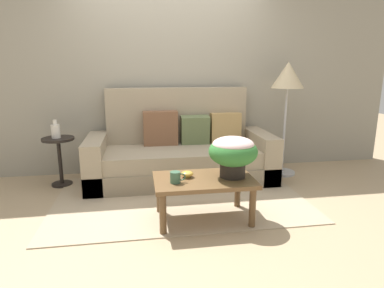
# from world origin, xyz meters

# --- Properties ---
(ground_plane) EXTENTS (14.00, 14.00, 0.00)m
(ground_plane) POSITION_xyz_m (0.00, 0.00, 0.00)
(ground_plane) COLOR tan
(wall_back) EXTENTS (6.40, 0.12, 2.61)m
(wall_back) POSITION_xyz_m (0.00, 1.20, 1.30)
(wall_back) COLOR gray
(wall_back) RESTS_ON ground
(area_rug) EXTENTS (2.68, 1.69, 0.01)m
(area_rug) POSITION_xyz_m (0.00, 0.07, 0.01)
(area_rug) COLOR tan
(area_rug) RESTS_ON ground
(couch) EXTENTS (2.29, 0.92, 1.15)m
(couch) POSITION_xyz_m (0.10, 0.73, 0.34)
(couch) COLOR gray
(couch) RESTS_ON ground
(coffee_table) EXTENTS (0.92, 0.57, 0.41)m
(coffee_table) POSITION_xyz_m (0.16, -0.48, 0.35)
(coffee_table) COLOR brown
(coffee_table) RESTS_ON ground
(side_table) EXTENTS (0.37, 0.37, 0.59)m
(side_table) POSITION_xyz_m (-1.38, 0.72, 0.41)
(side_table) COLOR black
(side_table) RESTS_ON ground
(floor_lamp) EXTENTS (0.41, 0.41, 1.48)m
(floor_lamp) POSITION_xyz_m (1.48, 0.71, 1.23)
(floor_lamp) COLOR #B2B2B7
(floor_lamp) RESTS_ON ground
(potted_plant) EXTENTS (0.45, 0.45, 0.38)m
(potted_plant) POSITION_xyz_m (0.43, -0.48, 0.66)
(potted_plant) COLOR black
(potted_plant) RESTS_ON coffee_table
(coffee_mug) EXTENTS (0.14, 0.09, 0.10)m
(coffee_mug) POSITION_xyz_m (-0.11, -0.56, 0.46)
(coffee_mug) COLOR #3D664C
(coffee_mug) RESTS_ON coffee_table
(snack_bowl) EXTENTS (0.11, 0.11, 0.06)m
(snack_bowl) POSITION_xyz_m (0.01, -0.43, 0.45)
(snack_bowl) COLOR gold
(snack_bowl) RESTS_ON coffee_table
(table_vase) EXTENTS (0.10, 0.10, 0.22)m
(table_vase) POSITION_xyz_m (-1.39, 0.71, 0.68)
(table_vase) COLOR silver
(table_vase) RESTS_ON side_table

